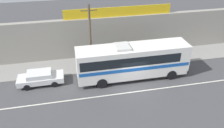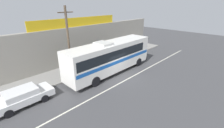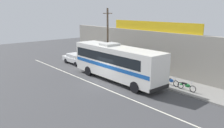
{
  "view_description": "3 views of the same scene",
  "coord_description": "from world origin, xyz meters",
  "px_view_note": "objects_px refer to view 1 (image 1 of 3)",
  "views": [
    {
      "loc": [
        -6.03,
        -17.8,
        13.42
      ],
      "look_at": [
        -1.72,
        2.4,
        1.46
      ],
      "focal_mm": 37.19,
      "sensor_mm": 36.0,
      "label": 1
    },
    {
      "loc": [
        -11.52,
        -9.73,
        7.61
      ],
      "look_at": [
        0.21,
        1.48,
        1.12
      ],
      "focal_mm": 24.58,
      "sensor_mm": 36.0,
      "label": 2
    },
    {
      "loc": [
        17.32,
        -13.25,
        7.14
      ],
      "look_at": [
        -1.23,
        2.39,
        1.38
      ],
      "focal_mm": 36.35,
      "sensor_mm": 36.0,
      "label": 3
    }
  ],
  "objects_px": {
    "parked_car": "(40,78)",
    "pedestrian_far_left": "(140,53)",
    "intercity_bus": "(132,60)",
    "pedestrian_far_right": "(106,53)",
    "utility_pole": "(90,38)",
    "motorcycle_black": "(165,56)",
    "motorcycle_orange": "(180,55)"
  },
  "relations": [
    {
      "from": "intercity_bus",
      "to": "parked_car",
      "type": "distance_m",
      "value": 9.3
    },
    {
      "from": "motorcycle_orange",
      "to": "pedestrian_far_left",
      "type": "height_order",
      "value": "pedestrian_far_left"
    },
    {
      "from": "motorcycle_black",
      "to": "pedestrian_far_left",
      "type": "height_order",
      "value": "pedestrian_far_left"
    },
    {
      "from": "motorcycle_orange",
      "to": "pedestrian_far_left",
      "type": "distance_m",
      "value": 4.87
    },
    {
      "from": "pedestrian_far_left",
      "to": "utility_pole",
      "type": "bearing_deg",
      "value": -170.02
    },
    {
      "from": "intercity_bus",
      "to": "pedestrian_far_right",
      "type": "relative_size",
      "value": 6.63
    },
    {
      "from": "parked_car",
      "to": "motorcycle_orange",
      "type": "xyz_separation_m",
      "value": [
        15.89,
        1.74,
        -0.17
      ]
    },
    {
      "from": "pedestrian_far_right",
      "to": "parked_car",
      "type": "bearing_deg",
      "value": -156.39
    },
    {
      "from": "motorcycle_orange",
      "to": "pedestrian_far_right",
      "type": "xyz_separation_m",
      "value": [
        -8.7,
        1.4,
        0.57
      ]
    },
    {
      "from": "motorcycle_black",
      "to": "parked_car",
      "type": "bearing_deg",
      "value": -172.35
    },
    {
      "from": "pedestrian_far_right",
      "to": "pedestrian_far_left",
      "type": "relative_size",
      "value": 1.02
    },
    {
      "from": "parked_car",
      "to": "pedestrian_far_left",
      "type": "relative_size",
      "value": 2.66
    },
    {
      "from": "utility_pole",
      "to": "motorcycle_orange",
      "type": "xyz_separation_m",
      "value": [
        10.58,
        0.45,
        -3.34
      ]
    },
    {
      "from": "motorcycle_orange",
      "to": "motorcycle_black",
      "type": "bearing_deg",
      "value": 175.55
    },
    {
      "from": "intercity_bus",
      "to": "parked_car",
      "type": "height_order",
      "value": "intercity_bus"
    },
    {
      "from": "intercity_bus",
      "to": "pedestrian_far_left",
      "type": "distance_m",
      "value": 3.72
    },
    {
      "from": "parked_car",
      "to": "utility_pole",
      "type": "distance_m",
      "value": 6.31
    },
    {
      "from": "utility_pole",
      "to": "motorcycle_orange",
      "type": "height_order",
      "value": "utility_pole"
    },
    {
      "from": "motorcycle_orange",
      "to": "motorcycle_black",
      "type": "distance_m",
      "value": 1.84
    },
    {
      "from": "utility_pole",
      "to": "motorcycle_black",
      "type": "height_order",
      "value": "utility_pole"
    },
    {
      "from": "motorcycle_black",
      "to": "pedestrian_far_right",
      "type": "relative_size",
      "value": 1.12
    },
    {
      "from": "parked_car",
      "to": "pedestrian_far_left",
      "type": "bearing_deg",
      "value": 11.79
    },
    {
      "from": "intercity_bus",
      "to": "motorcycle_black",
      "type": "bearing_deg",
      "value": 28.3
    },
    {
      "from": "parked_car",
      "to": "utility_pole",
      "type": "relative_size",
      "value": 0.62
    },
    {
      "from": "intercity_bus",
      "to": "utility_pole",
      "type": "height_order",
      "value": "utility_pole"
    },
    {
      "from": "parked_car",
      "to": "pedestrian_far_right",
      "type": "bearing_deg",
      "value": 23.61
    },
    {
      "from": "pedestrian_far_left",
      "to": "parked_car",
      "type": "bearing_deg",
      "value": -168.21
    },
    {
      "from": "pedestrian_far_left",
      "to": "motorcycle_black",
      "type": "bearing_deg",
      "value": -8.18
    },
    {
      "from": "utility_pole",
      "to": "parked_car",
      "type": "bearing_deg",
      "value": -166.26
    },
    {
      "from": "intercity_bus",
      "to": "motorcycle_black",
      "type": "relative_size",
      "value": 5.91
    },
    {
      "from": "parked_car",
      "to": "motorcycle_orange",
      "type": "height_order",
      "value": "parked_car"
    },
    {
      "from": "utility_pole",
      "to": "pedestrian_far_right",
      "type": "height_order",
      "value": "utility_pole"
    }
  ]
}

